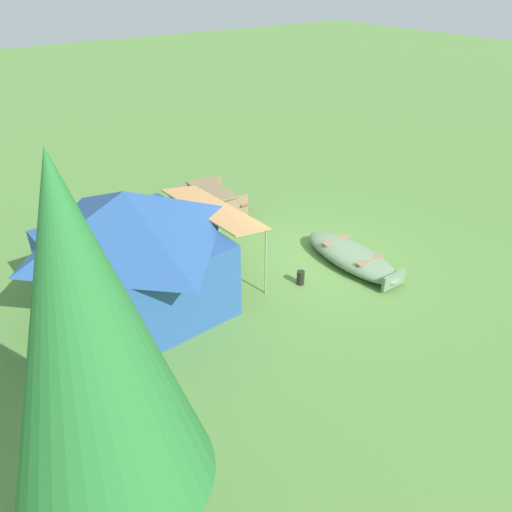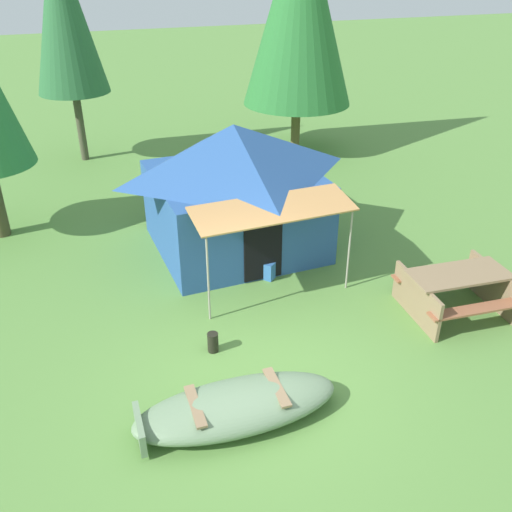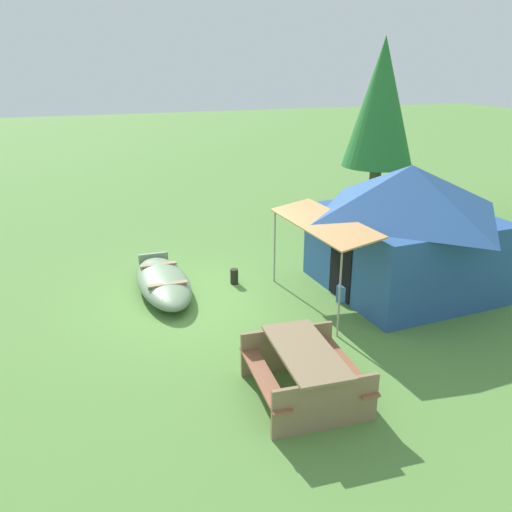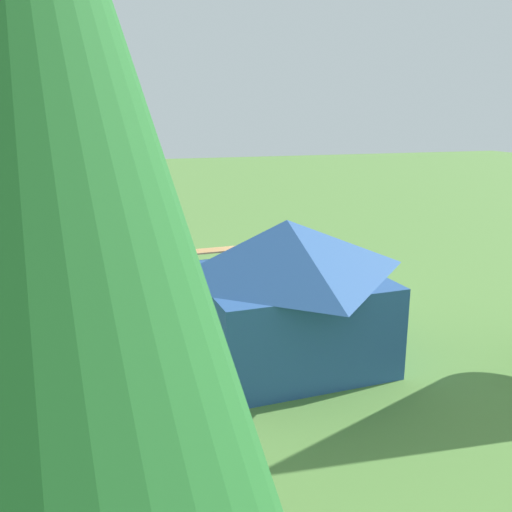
{
  "view_description": "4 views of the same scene",
  "coord_description": "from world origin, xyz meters",
  "px_view_note": "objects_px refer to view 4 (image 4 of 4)",
  "views": [
    {
      "loc": [
        -7.28,
        7.05,
        6.27
      ],
      "look_at": [
        -0.4,
        2.01,
        1.1
      ],
      "focal_mm": 34.38,
      "sensor_mm": 36.0,
      "label": 1
    },
    {
      "loc": [
        -2.17,
        -6.02,
        5.61
      ],
      "look_at": [
        0.63,
        2.03,
        0.88
      ],
      "focal_mm": 39.44,
      "sensor_mm": 36.0,
      "label": 2
    },
    {
      "loc": [
        9.58,
        -2.31,
        4.56
      ],
      "look_at": [
        -0.12,
        1.2,
        0.73
      ],
      "focal_mm": 37.18,
      "sensor_mm": 36.0,
      "label": 3
    },
    {
      "loc": [
        4.25,
        13.11,
        4.48
      ],
      "look_at": [
        0.57,
        1.24,
        1.23
      ],
      "focal_mm": 39.34,
      "sensor_mm": 36.0,
      "label": 4
    }
  ],
  "objects_px": {
    "fuel_can": "(293,290)",
    "canvas_cabin_tent": "(286,289)",
    "beached_rowboat": "(276,271)",
    "cooler_box": "(250,326)",
    "pine_tree_far_center": "(32,168)",
    "picnic_table": "(114,291)"
  },
  "relations": [
    {
      "from": "canvas_cabin_tent",
      "to": "cooler_box",
      "type": "distance_m",
      "value": 1.78
    },
    {
      "from": "beached_rowboat",
      "to": "fuel_can",
      "type": "distance_m",
      "value": 1.52
    },
    {
      "from": "canvas_cabin_tent",
      "to": "fuel_can",
      "type": "height_order",
      "value": "canvas_cabin_tent"
    },
    {
      "from": "picnic_table",
      "to": "cooler_box",
      "type": "height_order",
      "value": "picnic_table"
    },
    {
      "from": "canvas_cabin_tent",
      "to": "pine_tree_far_center",
      "type": "bearing_deg",
      "value": 56.35
    },
    {
      "from": "canvas_cabin_tent",
      "to": "cooler_box",
      "type": "relative_size",
      "value": 7.05
    },
    {
      "from": "picnic_table",
      "to": "fuel_can",
      "type": "xyz_separation_m",
      "value": [
        -4.24,
        0.31,
        -0.31
      ]
    },
    {
      "from": "fuel_can",
      "to": "canvas_cabin_tent",
      "type": "bearing_deg",
      "value": 66.81
    },
    {
      "from": "canvas_cabin_tent",
      "to": "pine_tree_far_center",
      "type": "relative_size",
      "value": 0.61
    },
    {
      "from": "canvas_cabin_tent",
      "to": "picnic_table",
      "type": "distance_m",
      "value": 4.64
    },
    {
      "from": "cooler_box",
      "to": "fuel_can",
      "type": "xyz_separation_m",
      "value": [
        -1.67,
        -1.96,
        -0.0
      ]
    },
    {
      "from": "beached_rowboat",
      "to": "cooler_box",
      "type": "height_order",
      "value": "beached_rowboat"
    },
    {
      "from": "cooler_box",
      "to": "pine_tree_far_center",
      "type": "xyz_separation_m",
      "value": [
        3.35,
        6.75,
        3.98
      ]
    },
    {
      "from": "cooler_box",
      "to": "beached_rowboat",
      "type": "bearing_deg",
      "value": -116.95
    },
    {
      "from": "canvas_cabin_tent",
      "to": "fuel_can",
      "type": "xyz_separation_m",
      "value": [
        -1.39,
        -3.25,
        -1.19
      ]
    },
    {
      "from": "cooler_box",
      "to": "pine_tree_far_center",
      "type": "height_order",
      "value": "pine_tree_far_center"
    },
    {
      "from": "beached_rowboat",
      "to": "picnic_table",
      "type": "xyz_separation_m",
      "value": [
        4.34,
        1.21,
        0.24
      ]
    },
    {
      "from": "beached_rowboat",
      "to": "fuel_can",
      "type": "xyz_separation_m",
      "value": [
        0.1,
        1.52,
        -0.07
      ]
    },
    {
      "from": "beached_rowboat",
      "to": "picnic_table",
      "type": "height_order",
      "value": "picnic_table"
    },
    {
      "from": "canvas_cabin_tent",
      "to": "beached_rowboat",
      "type": "bearing_deg",
      "value": -107.32
    },
    {
      "from": "picnic_table",
      "to": "beached_rowboat",
      "type": "bearing_deg",
      "value": -164.37
    },
    {
      "from": "beached_rowboat",
      "to": "pine_tree_far_center",
      "type": "distance_m",
      "value": 12.09
    }
  ]
}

